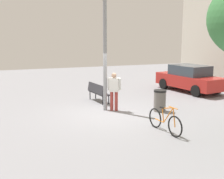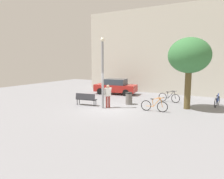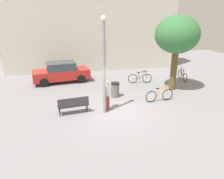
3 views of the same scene
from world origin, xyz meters
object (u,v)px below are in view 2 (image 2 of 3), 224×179
object	(u,v)px
trash_bin	(129,98)
person_by_lamppost	(108,94)
plaza_tree	(189,56)
bicycle_orange	(154,106)
bicycle_black	(169,97)
lamppost	(103,70)
parked_car_red	(116,86)
park_bench	(86,98)
bicycle_blue	(217,101)

from	to	relation	value
trash_bin	person_by_lamppost	bearing A→B (deg)	-114.39
plaza_tree	bicycle_orange	size ratio (longest dim) A/B	2.75
bicycle_black	bicycle_orange	xyz separation A→B (m)	(-0.02, -3.71, 0.00)
person_by_lamppost	bicycle_black	size ratio (longest dim) A/B	0.93
person_by_lamppost	plaza_tree	bearing A→B (deg)	25.80
bicycle_black	lamppost	bearing A→B (deg)	-127.53
lamppost	plaza_tree	distance (m)	6.04
parked_car_red	trash_bin	xyz separation A→B (m)	(3.35, -3.97, -0.30)
lamppost	parked_car_red	size ratio (longest dim) A/B	1.12
lamppost	park_bench	distance (m)	2.71
bicycle_blue	lamppost	bearing A→B (deg)	-146.56
plaza_tree	trash_bin	size ratio (longest dim) A/B	5.28
park_bench	bicycle_black	distance (m)	6.80
person_by_lamppost	bicycle_black	bearing A→B (deg)	52.28
lamppost	parked_car_red	world-z (taller)	lamppost
lamppost	person_by_lamppost	bearing A→B (deg)	54.96
plaza_tree	bicycle_blue	size ratio (longest dim) A/B	2.75
lamppost	bicycle_orange	xyz separation A→B (m)	(3.51, 0.89, -2.32)
bicycle_blue	parked_car_red	distance (m)	9.50
bicycle_blue	bicycle_orange	size ratio (longest dim) A/B	1.00
park_bench	bicycle_blue	size ratio (longest dim) A/B	0.92
plaza_tree	person_by_lamppost	bearing A→B (deg)	-154.20
trash_bin	parked_car_red	bearing A→B (deg)	130.22
bicycle_black	bicycle_blue	bearing A→B (deg)	1.17
parked_car_red	trash_bin	bearing A→B (deg)	-49.78
park_bench	bicycle_orange	size ratio (longest dim) A/B	0.91
bicycle_blue	bicycle_orange	distance (m)	5.20
bicycle_blue	trash_bin	bearing A→B (deg)	-157.20
bicycle_orange	bicycle_black	bearing A→B (deg)	89.65
park_bench	bicycle_black	world-z (taller)	bicycle_black
park_bench	bicycle_orange	xyz separation A→B (m)	(5.14, 0.72, -0.16)
lamppost	bicycle_black	bearing A→B (deg)	52.47
bicycle_blue	parked_car_red	world-z (taller)	parked_car_red
plaza_tree	parked_car_red	xyz separation A→B (m)	(-7.58, 3.34, -2.91)
lamppost	park_bench	world-z (taller)	lamppost
bicycle_black	trash_bin	xyz separation A→B (m)	(-2.48, -2.46, 0.09)
parked_car_red	person_by_lamppost	bearing A→B (deg)	-66.35
trash_bin	bicycle_orange	bearing A→B (deg)	-26.95
person_by_lamppost	park_bench	distance (m)	1.91
bicycle_orange	park_bench	bearing A→B (deg)	-172.07
plaza_tree	park_bench	bearing A→B (deg)	-159.41
lamppost	person_by_lamppost	world-z (taller)	lamppost
lamppost	trash_bin	world-z (taller)	lamppost
lamppost	plaza_tree	bearing A→B (deg)	27.68
person_by_lamppost	lamppost	bearing A→B (deg)	-125.04
bicycle_blue	bicycle_black	distance (m)	3.54
plaza_tree	bicycle_orange	distance (m)	4.19
bicycle_blue	trash_bin	size ratio (longest dim) A/B	1.92
bicycle_blue	trash_bin	distance (m)	6.54
plaza_tree	bicycle_black	world-z (taller)	plaza_tree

